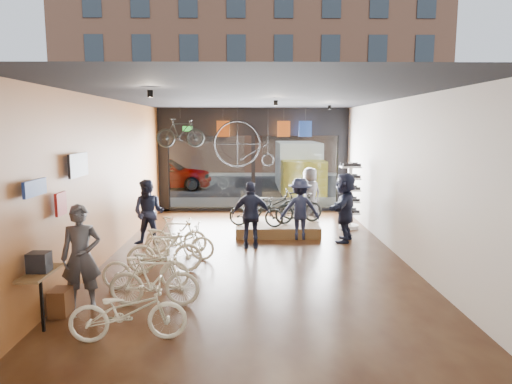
{
  "coord_description": "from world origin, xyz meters",
  "views": [
    {
      "loc": [
        -0.09,
        -10.93,
        3.12
      ],
      "look_at": [
        0.05,
        1.4,
        1.36
      ],
      "focal_mm": 32.0,
      "sensor_mm": 36.0,
      "label": 1
    }
  ],
  "objects_px": {
    "display_bike_left": "(256,212)",
    "customer_0": "(81,257)",
    "floor_bike_4": "(179,241)",
    "hung_bike": "(180,133)",
    "display_platform": "(277,227)",
    "floor_bike_5": "(176,235)",
    "floor_bike_3": "(165,251)",
    "customer_3": "(300,209)",
    "display_bike_mid": "(299,207)",
    "penny_farthing": "(247,145)",
    "box_truck": "(299,167)",
    "floor_bike_2": "(146,267)",
    "sunglasses_rack": "(350,196)",
    "floor_bike_1": "(154,279)",
    "display_bike_right": "(271,204)",
    "floor_bike_0": "(128,311)",
    "customer_5": "(345,207)",
    "customer_2": "(251,215)",
    "street_car": "(163,173)",
    "customer_1": "(149,213)"
  },
  "relations": [
    {
      "from": "floor_bike_3",
      "to": "customer_1",
      "type": "relative_size",
      "value": 0.92
    },
    {
      "from": "floor_bike_4",
      "to": "customer_2",
      "type": "relative_size",
      "value": 0.97
    },
    {
      "from": "floor_bike_2",
      "to": "customer_1",
      "type": "bearing_deg",
      "value": 9.71
    },
    {
      "from": "floor_bike_1",
      "to": "customer_0",
      "type": "bearing_deg",
      "value": 94.84
    },
    {
      "from": "display_bike_left",
      "to": "display_bike_mid",
      "type": "xyz_separation_m",
      "value": [
        1.26,
        0.42,
        0.05
      ]
    },
    {
      "from": "display_platform",
      "to": "customer_5",
      "type": "distance_m",
      "value": 2.23
    },
    {
      "from": "street_car",
      "to": "customer_1",
      "type": "relative_size",
      "value": 2.79
    },
    {
      "from": "floor_bike_3",
      "to": "display_bike_right",
      "type": "height_order",
      "value": "display_bike_right"
    },
    {
      "from": "display_bike_left",
      "to": "customer_0",
      "type": "relative_size",
      "value": 0.87
    },
    {
      "from": "display_platform",
      "to": "display_bike_mid",
      "type": "xyz_separation_m",
      "value": [
        0.64,
        -0.09,
        0.62
      ]
    },
    {
      "from": "floor_bike_5",
      "to": "display_platform",
      "type": "bearing_deg",
      "value": -44.45
    },
    {
      "from": "street_car",
      "to": "display_bike_right",
      "type": "distance_m",
      "value": 10.48
    },
    {
      "from": "display_platform",
      "to": "hung_bike",
      "type": "bearing_deg",
      "value": 149.16
    },
    {
      "from": "floor_bike_0",
      "to": "penny_farthing",
      "type": "xyz_separation_m",
      "value": [
        1.67,
        9.1,
        2.05
      ]
    },
    {
      "from": "box_truck",
      "to": "customer_0",
      "type": "bearing_deg",
      "value": -110.14
    },
    {
      "from": "floor_bike_5",
      "to": "customer_5",
      "type": "xyz_separation_m",
      "value": [
        4.43,
        1.17,
        0.48
      ]
    },
    {
      "from": "floor_bike_1",
      "to": "floor_bike_3",
      "type": "distance_m",
      "value": 1.87
    },
    {
      "from": "display_bike_mid",
      "to": "penny_farthing",
      "type": "height_order",
      "value": "penny_farthing"
    },
    {
      "from": "floor_bike_4",
      "to": "display_bike_left",
      "type": "height_order",
      "value": "display_bike_left"
    },
    {
      "from": "floor_bike_4",
      "to": "hung_bike",
      "type": "bearing_deg",
      "value": 12.16
    },
    {
      "from": "box_truck",
      "to": "floor_bike_3",
      "type": "relative_size",
      "value": 3.72
    },
    {
      "from": "street_car",
      "to": "floor_bike_3",
      "type": "relative_size",
      "value": 3.04
    },
    {
      "from": "floor_bike_2",
      "to": "sunglasses_rack",
      "type": "height_order",
      "value": "sunglasses_rack"
    },
    {
      "from": "floor_bike_4",
      "to": "floor_bike_0",
      "type": "bearing_deg",
      "value": -176.7
    },
    {
      "from": "floor_bike_2",
      "to": "display_bike_right",
      "type": "height_order",
      "value": "display_bike_right"
    },
    {
      "from": "display_bike_mid",
      "to": "customer_0",
      "type": "xyz_separation_m",
      "value": [
        -4.32,
        -5.6,
        0.14
      ]
    },
    {
      "from": "floor_bike_1",
      "to": "display_platform",
      "type": "height_order",
      "value": "floor_bike_1"
    },
    {
      "from": "customer_2",
      "to": "floor_bike_3",
      "type": "bearing_deg",
      "value": 47.37
    },
    {
      "from": "display_bike_right",
      "to": "customer_1",
      "type": "relative_size",
      "value": 1.01
    },
    {
      "from": "floor_bike_1",
      "to": "sunglasses_rack",
      "type": "distance_m",
      "value": 7.77
    },
    {
      "from": "floor_bike_0",
      "to": "customer_3",
      "type": "bearing_deg",
      "value": -33.28
    },
    {
      "from": "sunglasses_rack",
      "to": "penny_farthing",
      "type": "relative_size",
      "value": 1.05
    },
    {
      "from": "box_truck",
      "to": "floor_bike_1",
      "type": "distance_m",
      "value": 14.82
    },
    {
      "from": "display_bike_left",
      "to": "sunglasses_rack",
      "type": "xyz_separation_m",
      "value": [
        2.89,
        1.05,
        0.31
      ]
    },
    {
      "from": "hung_bike",
      "to": "display_platform",
      "type": "bearing_deg",
      "value": -135.69
    },
    {
      "from": "customer_5",
      "to": "customer_2",
      "type": "bearing_deg",
      "value": -53.01
    },
    {
      "from": "floor_bike_3",
      "to": "floor_bike_2",
      "type": "bearing_deg",
      "value": 164.06
    },
    {
      "from": "customer_3",
      "to": "floor_bike_2",
      "type": "bearing_deg",
      "value": 47.88
    },
    {
      "from": "display_platform",
      "to": "street_car",
      "type": "bearing_deg",
      "value": 118.46
    },
    {
      "from": "floor_bike_3",
      "to": "customer_3",
      "type": "xyz_separation_m",
      "value": [
        3.23,
        2.93,
        0.37
      ]
    },
    {
      "from": "customer_3",
      "to": "sunglasses_rack",
      "type": "height_order",
      "value": "sunglasses_rack"
    },
    {
      "from": "box_truck",
      "to": "display_platform",
      "type": "height_order",
      "value": "box_truck"
    },
    {
      "from": "display_platform",
      "to": "customer_1",
      "type": "height_order",
      "value": "customer_1"
    },
    {
      "from": "floor_bike_4",
      "to": "display_platform",
      "type": "relative_size",
      "value": 0.7
    },
    {
      "from": "floor_bike_0",
      "to": "customer_5",
      "type": "relative_size",
      "value": 0.9
    },
    {
      "from": "customer_5",
      "to": "display_platform",
      "type": "bearing_deg",
      "value": -98.43
    },
    {
      "from": "street_car",
      "to": "hung_bike",
      "type": "distance_m",
      "value": 8.35
    },
    {
      "from": "display_bike_left",
      "to": "sunglasses_rack",
      "type": "distance_m",
      "value": 3.09
    },
    {
      "from": "display_bike_right",
      "to": "hung_bike",
      "type": "distance_m",
      "value": 3.9
    },
    {
      "from": "floor_bike_1",
      "to": "display_bike_right",
      "type": "xyz_separation_m",
      "value": [
        2.32,
        6.07,
        0.29
      ]
    }
  ]
}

